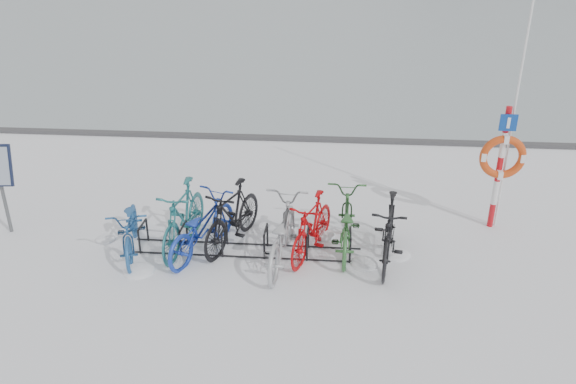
# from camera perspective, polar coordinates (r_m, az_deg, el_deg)

# --- Properties ---
(ground) EXTENTS (900.00, 900.00, 0.00)m
(ground) POSITION_cam_1_polar(r_m,az_deg,el_deg) (9.84, -4.34, -6.01)
(ground) COLOR white
(ground) RESTS_ON ground
(quay_edge) EXTENTS (400.00, 0.25, 0.10)m
(quay_edge) POSITION_cam_1_polar(r_m,az_deg,el_deg) (15.16, -0.89, 5.50)
(quay_edge) COLOR #3F3F42
(quay_edge) RESTS_ON ground
(bike_rack) EXTENTS (4.00, 0.48, 0.46)m
(bike_rack) POSITION_cam_1_polar(r_m,az_deg,el_deg) (9.75, -4.37, -5.10)
(bike_rack) COLOR black
(bike_rack) RESTS_ON ground
(lifebuoy_station) EXTENTS (0.81, 0.23, 4.22)m
(lifebuoy_station) POSITION_cam_1_polar(r_m,az_deg,el_deg) (10.69, 20.96, 3.34)
(lifebuoy_station) COLOR #B80E16
(lifebuoy_station) RESTS_ON ground
(bike_0) EXTENTS (1.11, 1.95, 0.97)m
(bike_0) POSITION_cam_1_polar(r_m,az_deg,el_deg) (9.95, -15.65, -3.37)
(bike_0) COLOR #21518B
(bike_0) RESTS_ON ground
(bike_1) EXTENTS (0.77, 2.02, 1.19)m
(bike_1) POSITION_cam_1_polar(r_m,az_deg,el_deg) (9.90, -10.58, -2.29)
(bike_1) COLOR #1F646A
(bike_1) RESTS_ON ground
(bike_2) EXTENTS (1.32, 2.06, 1.02)m
(bike_2) POSITION_cam_1_polar(r_m,az_deg,el_deg) (9.69, -8.79, -3.29)
(bike_2) COLOR #1A37A8
(bike_2) RESTS_ON ground
(bike_3) EXTENTS (1.14, 1.98, 1.15)m
(bike_3) POSITION_cam_1_polar(r_m,az_deg,el_deg) (9.85, -5.67, -2.23)
(bike_3) COLOR black
(bike_3) RESTS_ON ground
(bike_4) EXTENTS (0.91, 2.15, 1.10)m
(bike_4) POSITION_cam_1_polar(r_m,az_deg,el_deg) (9.28, -0.70, -4.05)
(bike_4) COLOR #9FA2A7
(bike_4) RESTS_ON ground
(bike_5) EXTENTS (1.06, 1.85, 1.07)m
(bike_5) POSITION_cam_1_polar(r_m,az_deg,el_deg) (9.54, 2.46, -3.32)
(bike_5) COLOR #B2070B
(bike_5) RESTS_ON ground
(bike_6) EXTENTS (0.75, 2.00, 1.04)m
(bike_6) POSITION_cam_1_polar(r_m,az_deg,el_deg) (9.73, 5.85, -2.96)
(bike_6) COLOR #2E622F
(bike_6) RESTS_ON ground
(bike_7) EXTENTS (0.83, 1.98, 1.15)m
(bike_7) POSITION_cam_1_polar(r_m,az_deg,el_deg) (9.42, 10.24, -3.83)
(bike_7) COLOR black
(bike_7) RESTS_ON ground
(snow_drifts) EXTENTS (5.62, 2.05, 0.18)m
(snow_drifts) POSITION_cam_1_polar(r_m,az_deg,el_deg) (9.83, -1.96, -6.00)
(snow_drifts) COLOR white
(snow_drifts) RESTS_ON ground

